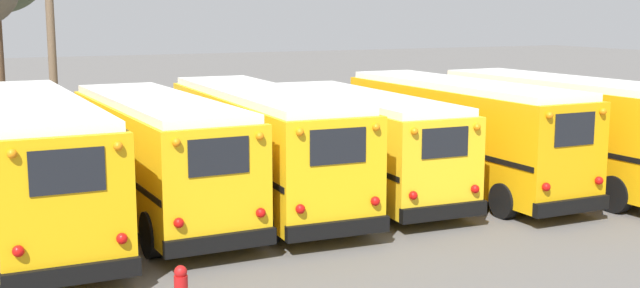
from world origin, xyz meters
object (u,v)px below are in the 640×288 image
school_bus_4 (459,131)px  utility_pole (52,47)px  school_bus_1 (158,153)px  school_bus_2 (261,141)px  school_bus_5 (562,128)px  school_bus_0 (34,160)px  school_bus_3 (360,140)px

school_bus_4 → utility_pole: size_ratio=1.25×
school_bus_1 → school_bus_2: 3.10m
school_bus_2 → school_bus_5: (9.21, -1.97, 0.07)m
school_bus_2 → utility_pole: 9.95m
school_bus_5 → utility_pole: utility_pole is taller
school_bus_4 → school_bus_0: bearing=178.1°
school_bus_0 → school_bus_3: 9.21m
school_bus_1 → utility_pole: bearing=98.4°
school_bus_2 → school_bus_4: school_bus_4 is taller
school_bus_1 → school_bus_2: size_ratio=0.90×
school_bus_4 → utility_pole: 14.38m
school_bus_1 → school_bus_3: bearing=2.3°
school_bus_5 → school_bus_4: bearing=160.5°
school_bus_3 → school_bus_4: bearing=-12.2°
school_bus_3 → school_bus_5: size_ratio=1.00×
utility_pole → school_bus_1: bearing=-81.6°
school_bus_1 → school_bus_2: bearing=8.6°
school_bus_1 → utility_pole: 9.47m
school_bus_0 → school_bus_1: 3.07m
school_bus_0 → school_bus_1: size_ratio=1.15×
school_bus_3 → school_bus_4: school_bus_4 is taller
school_bus_0 → utility_pole: (1.73, 9.08, 2.33)m
school_bus_2 → school_bus_4: (6.14, -0.89, 0.03)m
school_bus_2 → school_bus_1: bearing=-171.4°
school_bus_1 → school_bus_3: 6.14m
school_bus_2 → school_bus_3: (3.07, -0.23, -0.13)m
school_bus_4 → school_bus_5: bearing=-19.5°
school_bus_5 → school_bus_3: bearing=164.1°
school_bus_3 → school_bus_5: 6.38m
school_bus_0 → utility_pole: utility_pole is taller
school_bus_0 → school_bus_3: bearing=1.6°
school_bus_0 → school_bus_2: (6.14, 0.48, -0.05)m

